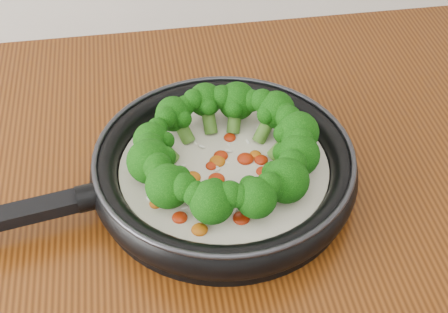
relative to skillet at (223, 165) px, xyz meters
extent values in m
cylinder|color=black|center=(0.00, 0.00, -0.03)|extent=(0.37, 0.37, 0.01)
torus|color=black|center=(0.00, 0.00, -0.01)|extent=(0.39, 0.39, 0.03)
torus|color=#2D2D33|center=(0.00, 0.00, 0.02)|extent=(0.38, 0.38, 0.01)
cube|color=black|center=(-0.25, -0.04, 0.00)|extent=(0.20, 0.06, 0.02)
cylinder|color=black|center=(-0.16, -0.03, 0.00)|extent=(0.04, 0.04, 0.03)
cylinder|color=silver|center=(0.00, 0.00, -0.01)|extent=(0.30, 0.30, 0.02)
ellipsoid|color=#A92208|center=(0.05, -0.02, 0.00)|extent=(0.02, 0.02, 0.01)
ellipsoid|color=#A92208|center=(0.00, 0.02, 0.00)|extent=(0.03, 0.03, 0.01)
ellipsoid|color=#B6560B|center=(-0.09, -0.05, 0.00)|extent=(0.02, 0.02, 0.01)
ellipsoid|color=#A92208|center=(0.05, 0.00, 0.00)|extent=(0.02, 0.02, 0.01)
ellipsoid|color=#A92208|center=(0.03, 0.01, 0.00)|extent=(0.02, 0.02, 0.01)
ellipsoid|color=#B6560B|center=(-0.04, -0.10, 0.00)|extent=(0.02, 0.02, 0.01)
ellipsoid|color=#A92208|center=(-0.06, -0.08, 0.00)|extent=(0.02, 0.02, 0.01)
ellipsoid|color=#A92208|center=(0.02, 0.05, 0.00)|extent=(0.02, 0.02, 0.01)
ellipsoid|color=#B6560B|center=(-0.04, -0.01, 0.00)|extent=(0.02, 0.02, 0.01)
ellipsoid|color=#A92208|center=(-0.07, -0.03, 0.00)|extent=(0.02, 0.02, 0.01)
ellipsoid|color=#A92208|center=(-0.01, -0.02, 0.00)|extent=(0.02, 0.02, 0.01)
ellipsoid|color=#B6560B|center=(-0.01, 0.01, 0.00)|extent=(0.02, 0.02, 0.01)
ellipsoid|color=#A92208|center=(0.01, -0.09, 0.00)|extent=(0.02, 0.02, 0.01)
ellipsoid|color=#A92208|center=(-0.01, 0.00, 0.00)|extent=(0.02, 0.02, 0.01)
ellipsoid|color=#B6560B|center=(0.04, 0.01, 0.00)|extent=(0.02, 0.02, 0.01)
ellipsoid|color=#A92208|center=(-0.07, 0.03, 0.00)|extent=(0.03, 0.03, 0.01)
ellipsoid|color=white|center=(-0.10, 0.03, 0.00)|extent=(0.01, 0.01, 0.00)
ellipsoid|color=white|center=(0.00, -0.08, 0.00)|extent=(0.01, 0.01, 0.00)
ellipsoid|color=white|center=(-0.01, 0.00, 0.00)|extent=(0.01, 0.01, 0.00)
ellipsoid|color=white|center=(0.03, -0.04, 0.00)|extent=(0.01, 0.01, 0.00)
ellipsoid|color=white|center=(-0.02, -0.02, 0.00)|extent=(0.00, 0.01, 0.00)
ellipsoid|color=white|center=(-0.02, 0.04, 0.00)|extent=(0.01, 0.01, 0.00)
ellipsoid|color=white|center=(-0.05, 0.01, 0.00)|extent=(0.01, 0.01, 0.00)
ellipsoid|color=white|center=(-0.08, -0.05, 0.00)|extent=(0.01, 0.01, 0.00)
ellipsoid|color=white|center=(-0.06, 0.01, 0.00)|extent=(0.01, 0.01, 0.00)
ellipsoid|color=white|center=(-0.05, -0.06, 0.00)|extent=(0.01, 0.01, 0.00)
ellipsoid|color=white|center=(0.06, 0.07, 0.00)|extent=(0.01, 0.01, 0.00)
ellipsoid|color=white|center=(-0.01, -0.01, 0.00)|extent=(0.01, 0.01, 0.00)
ellipsoid|color=white|center=(-0.01, 0.10, 0.00)|extent=(0.01, 0.01, 0.00)
ellipsoid|color=white|center=(0.01, 0.04, 0.00)|extent=(0.01, 0.01, 0.00)
ellipsoid|color=white|center=(0.04, 0.04, 0.00)|extent=(0.01, 0.01, 0.00)
ellipsoid|color=white|center=(0.01, 0.01, 0.00)|extent=(0.01, 0.01, 0.00)
ellipsoid|color=white|center=(-0.03, 0.05, 0.00)|extent=(0.01, 0.01, 0.00)
ellipsoid|color=white|center=(0.08, 0.06, 0.00)|extent=(0.01, 0.01, 0.00)
ellipsoid|color=white|center=(0.10, 0.00, 0.00)|extent=(0.01, 0.01, 0.00)
ellipsoid|color=white|center=(0.01, 0.03, 0.00)|extent=(0.01, 0.01, 0.00)
ellipsoid|color=white|center=(0.00, 0.02, 0.00)|extent=(0.01, 0.01, 0.00)
ellipsoid|color=white|center=(-0.10, -0.04, 0.00)|extent=(0.01, 0.01, 0.00)
cylinder|color=#507E29|center=(0.08, 0.01, 0.01)|extent=(0.04, 0.02, 0.04)
sphere|color=black|center=(0.10, 0.01, 0.03)|extent=(0.06, 0.06, 0.05)
sphere|color=black|center=(0.09, 0.03, 0.04)|extent=(0.04, 0.04, 0.03)
sphere|color=black|center=(0.09, -0.01, 0.04)|extent=(0.04, 0.04, 0.03)
sphere|color=black|center=(0.08, 0.01, 0.03)|extent=(0.03, 0.03, 0.03)
cylinder|color=#507E29|center=(0.06, 0.05, 0.01)|extent=(0.04, 0.04, 0.04)
sphere|color=black|center=(0.08, 0.06, 0.03)|extent=(0.06, 0.06, 0.05)
sphere|color=black|center=(0.06, 0.07, 0.04)|extent=(0.04, 0.04, 0.03)
sphere|color=black|center=(0.09, 0.04, 0.04)|extent=(0.03, 0.03, 0.03)
sphere|color=black|center=(0.06, 0.05, 0.03)|extent=(0.03, 0.03, 0.02)
cylinder|color=#507E29|center=(0.03, 0.07, 0.01)|extent=(0.03, 0.04, 0.04)
sphere|color=black|center=(0.03, 0.09, 0.03)|extent=(0.06, 0.06, 0.05)
sphere|color=black|center=(0.01, 0.09, 0.04)|extent=(0.04, 0.04, 0.03)
sphere|color=black|center=(0.05, 0.08, 0.03)|extent=(0.03, 0.03, 0.03)
sphere|color=black|center=(0.03, 0.07, 0.03)|extent=(0.03, 0.03, 0.03)
cylinder|color=#507E29|center=(-0.01, 0.08, 0.01)|extent=(0.02, 0.04, 0.04)
sphere|color=black|center=(-0.01, 0.10, 0.03)|extent=(0.05, 0.05, 0.04)
sphere|color=black|center=(-0.02, 0.09, 0.04)|extent=(0.03, 0.03, 0.03)
sphere|color=black|center=(0.01, 0.09, 0.04)|extent=(0.03, 0.03, 0.03)
sphere|color=black|center=(-0.01, 0.08, 0.03)|extent=(0.03, 0.03, 0.02)
cylinder|color=#507E29|center=(-0.04, 0.06, 0.01)|extent=(0.03, 0.04, 0.04)
sphere|color=black|center=(-0.05, 0.08, 0.03)|extent=(0.05, 0.05, 0.05)
sphere|color=black|center=(-0.06, 0.06, 0.04)|extent=(0.03, 0.03, 0.03)
sphere|color=black|center=(-0.04, 0.08, 0.03)|extent=(0.03, 0.03, 0.03)
sphere|color=black|center=(-0.04, 0.06, 0.03)|extent=(0.03, 0.03, 0.02)
cylinder|color=#507E29|center=(-0.07, 0.02, 0.01)|extent=(0.04, 0.03, 0.04)
sphere|color=black|center=(-0.09, 0.03, 0.03)|extent=(0.05, 0.05, 0.04)
sphere|color=black|center=(-0.08, 0.01, 0.03)|extent=(0.03, 0.03, 0.03)
sphere|color=black|center=(-0.08, 0.05, 0.03)|extent=(0.03, 0.03, 0.03)
sphere|color=black|center=(-0.07, 0.02, 0.03)|extent=(0.03, 0.03, 0.02)
cylinder|color=#507E29|center=(-0.07, -0.01, 0.01)|extent=(0.04, 0.02, 0.04)
sphere|color=black|center=(-0.09, -0.01, 0.03)|extent=(0.06, 0.06, 0.06)
sphere|color=black|center=(-0.08, -0.03, 0.04)|extent=(0.04, 0.04, 0.03)
sphere|color=black|center=(-0.09, 0.01, 0.03)|extent=(0.04, 0.04, 0.03)
sphere|color=black|center=(-0.07, -0.01, 0.03)|extent=(0.03, 0.03, 0.03)
cylinder|color=#507E29|center=(-0.06, -0.04, 0.01)|extent=(0.04, 0.04, 0.04)
sphere|color=black|center=(-0.07, -0.06, 0.03)|extent=(0.06, 0.06, 0.05)
sphere|color=black|center=(-0.06, -0.07, 0.04)|extent=(0.04, 0.04, 0.03)
sphere|color=black|center=(-0.08, -0.04, 0.04)|extent=(0.04, 0.04, 0.03)
sphere|color=black|center=(-0.06, -0.04, 0.03)|extent=(0.03, 0.03, 0.03)
cylinder|color=#507E29|center=(-0.02, -0.07, 0.01)|extent=(0.03, 0.04, 0.04)
sphere|color=black|center=(-0.03, -0.09, 0.03)|extent=(0.06, 0.06, 0.05)
sphere|color=black|center=(-0.01, -0.09, 0.04)|extent=(0.04, 0.04, 0.03)
sphere|color=black|center=(-0.04, -0.08, 0.04)|extent=(0.03, 0.03, 0.03)
sphere|color=black|center=(-0.02, -0.07, 0.03)|extent=(0.03, 0.03, 0.03)
cylinder|color=#507E29|center=(0.02, -0.07, 0.01)|extent=(0.03, 0.04, 0.04)
sphere|color=black|center=(0.02, -0.09, 0.03)|extent=(0.06, 0.06, 0.05)
sphere|color=black|center=(0.04, -0.08, 0.04)|extent=(0.03, 0.03, 0.03)
sphere|color=black|center=(0.00, -0.09, 0.04)|extent=(0.03, 0.03, 0.03)
sphere|color=black|center=(0.02, -0.07, 0.03)|extent=(0.03, 0.03, 0.02)
cylinder|color=#507E29|center=(0.05, -0.05, 0.01)|extent=(0.04, 0.04, 0.04)
sphere|color=black|center=(0.06, -0.06, 0.03)|extent=(0.06, 0.06, 0.05)
sphere|color=black|center=(0.07, -0.05, 0.03)|extent=(0.04, 0.04, 0.03)
sphere|color=black|center=(0.05, -0.07, 0.03)|extent=(0.04, 0.04, 0.03)
sphere|color=black|center=(0.05, -0.05, 0.03)|extent=(0.03, 0.03, 0.03)
cylinder|color=#507E29|center=(0.07, -0.02, 0.01)|extent=(0.04, 0.03, 0.03)
sphere|color=black|center=(0.09, -0.02, 0.03)|extent=(0.06, 0.06, 0.05)
sphere|color=black|center=(0.09, 0.00, 0.03)|extent=(0.04, 0.04, 0.03)
sphere|color=black|center=(0.08, -0.04, 0.03)|extent=(0.04, 0.04, 0.03)
sphere|color=black|center=(0.07, -0.02, 0.03)|extent=(0.03, 0.03, 0.03)
camera|label=1|loc=(-0.09, -0.57, 0.55)|focal=51.56mm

